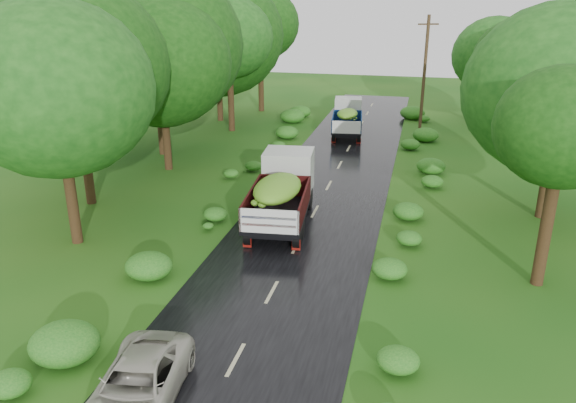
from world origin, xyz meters
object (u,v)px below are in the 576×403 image
(truck_near, at_px, (283,189))
(truck_far, at_px, (348,116))
(car, at_px, (138,385))
(utility_pole, at_px, (424,75))

(truck_near, distance_m, truck_far, 17.36)
(truck_far, distance_m, car, 30.24)
(truck_near, distance_m, car, 12.90)
(truck_near, bearing_deg, utility_pole, 66.99)
(truck_near, bearing_deg, truck_far, 82.50)
(truck_far, relative_size, utility_pole, 0.71)
(truck_far, xyz_separation_m, car, (-1.14, -30.20, -0.75))
(truck_far, bearing_deg, car, -98.75)
(truck_near, distance_m, utility_pole, 19.62)
(truck_far, relative_size, car, 1.37)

